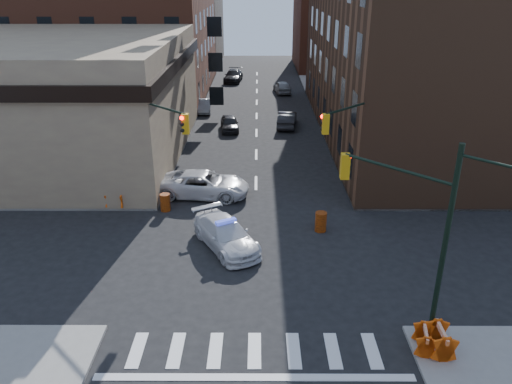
{
  "coord_description": "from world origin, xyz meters",
  "views": [
    {
      "loc": [
        0.11,
        -21.87,
        13.16
      ],
      "look_at": [
        0.02,
        3.37,
        2.2
      ],
      "focal_mm": 35.0,
      "sensor_mm": 36.0,
      "label": 1
    }
  ],
  "objects_px": {
    "pickup": "(204,184)",
    "barricade_se_a": "(425,340)",
    "barrel_road": "(321,222)",
    "barricade_nw_a": "(116,199)",
    "parked_car_wfar": "(204,106)",
    "police_car": "(226,235)",
    "parked_car_wnear": "(229,123)",
    "barrel_bank": "(165,202)",
    "parked_car_enear": "(287,119)",
    "pedestrian_b": "(80,186)",
    "pedestrian_a": "(106,186)"
  },
  "relations": [
    {
      "from": "pedestrian_b",
      "to": "barricade_se_a",
      "type": "distance_m",
      "value": 22.26
    },
    {
      "from": "pickup",
      "to": "barricade_nw_a",
      "type": "bearing_deg",
      "value": 117.67
    },
    {
      "from": "pickup",
      "to": "parked_car_enear",
      "type": "height_order",
      "value": "pickup"
    },
    {
      "from": "police_car",
      "to": "parked_car_enear",
      "type": "bearing_deg",
      "value": 49.8
    },
    {
      "from": "parked_car_wnear",
      "to": "parked_car_wfar",
      "type": "xyz_separation_m",
      "value": [
        -3.0,
        6.74,
        -0.02
      ]
    },
    {
      "from": "pickup",
      "to": "barricade_se_a",
      "type": "distance_m",
      "value": 17.65
    },
    {
      "from": "parked_car_wfar",
      "to": "barrel_bank",
      "type": "distance_m",
      "value": 23.99
    },
    {
      "from": "police_car",
      "to": "pickup",
      "type": "xyz_separation_m",
      "value": [
        -1.81,
        6.68,
        0.07
      ]
    },
    {
      "from": "pedestrian_b",
      "to": "barrel_road",
      "type": "bearing_deg",
      "value": -46.81
    },
    {
      "from": "barrel_road",
      "to": "pickup",
      "type": "bearing_deg",
      "value": 145.32
    },
    {
      "from": "police_car",
      "to": "barrel_bank",
      "type": "bearing_deg",
      "value": 102.37
    },
    {
      "from": "barricade_nw_a",
      "to": "barrel_road",
      "type": "bearing_deg",
      "value": -6.15
    },
    {
      "from": "pickup",
      "to": "pedestrian_a",
      "type": "relative_size",
      "value": 3.67
    },
    {
      "from": "police_car",
      "to": "parked_car_wfar",
      "type": "bearing_deg",
      "value": 68.7
    },
    {
      "from": "police_car",
      "to": "barrel_bank",
      "type": "height_order",
      "value": "police_car"
    },
    {
      "from": "parked_car_enear",
      "to": "barricade_se_a",
      "type": "relative_size",
      "value": 3.78
    },
    {
      "from": "parked_car_wfar",
      "to": "barrel_road",
      "type": "xyz_separation_m",
      "value": [
        9.14,
        -26.6,
        -0.09
      ]
    },
    {
      "from": "barrel_bank",
      "to": "barricade_se_a",
      "type": "bearing_deg",
      "value": -46.37
    },
    {
      "from": "barrel_bank",
      "to": "barricade_nw_a",
      "type": "relative_size",
      "value": 0.83
    },
    {
      "from": "parked_car_enear",
      "to": "barrel_road",
      "type": "bearing_deg",
      "value": 99.45
    },
    {
      "from": "police_car",
      "to": "parked_car_wfar",
      "type": "distance_m",
      "value": 28.72
    },
    {
      "from": "pedestrian_a",
      "to": "parked_car_wnear",
      "type": "bearing_deg",
      "value": 62.71
    },
    {
      "from": "barrel_bank",
      "to": "pickup",
      "type": "bearing_deg",
      "value": 46.04
    },
    {
      "from": "barrel_bank",
      "to": "police_car",
      "type": "bearing_deg",
      "value": -48.42
    },
    {
      "from": "parked_car_enear",
      "to": "barrel_bank",
      "type": "xyz_separation_m",
      "value": [
        -8.39,
        -18.39,
        -0.21
      ]
    },
    {
      "from": "barrel_bank",
      "to": "barricade_se_a",
      "type": "relative_size",
      "value": 0.9
    },
    {
      "from": "police_car",
      "to": "parked_car_enear",
      "type": "distance_m",
      "value": 23.28
    },
    {
      "from": "pickup",
      "to": "pedestrian_b",
      "type": "height_order",
      "value": "pedestrian_b"
    },
    {
      "from": "pedestrian_a",
      "to": "barrel_bank",
      "type": "distance_m",
      "value": 4.36
    },
    {
      "from": "police_car",
      "to": "barrel_bank",
      "type": "relative_size",
      "value": 4.72
    },
    {
      "from": "pedestrian_b",
      "to": "barricade_se_a",
      "type": "height_order",
      "value": "pedestrian_b"
    },
    {
      "from": "pedestrian_a",
      "to": "barrel_bank",
      "type": "height_order",
      "value": "pedestrian_a"
    },
    {
      "from": "parked_car_wnear",
      "to": "barrel_road",
      "type": "height_order",
      "value": "parked_car_wnear"
    },
    {
      "from": "pedestrian_a",
      "to": "pedestrian_b",
      "type": "relative_size",
      "value": 0.85
    },
    {
      "from": "barricade_se_a",
      "to": "barricade_nw_a",
      "type": "height_order",
      "value": "barricade_nw_a"
    },
    {
      "from": "barrel_road",
      "to": "parked_car_wfar",
      "type": "bearing_deg",
      "value": 108.97
    },
    {
      "from": "pickup",
      "to": "barricade_se_a",
      "type": "xyz_separation_m",
      "value": [
        9.75,
        -14.71,
        -0.21
      ]
    },
    {
      "from": "pickup",
      "to": "parked_car_wnear",
      "type": "bearing_deg",
      "value": 3.26
    },
    {
      "from": "police_car",
      "to": "pedestrian_a",
      "type": "height_order",
      "value": "pedestrian_a"
    },
    {
      "from": "police_car",
      "to": "parked_car_wnear",
      "type": "distance_m",
      "value": 21.73
    },
    {
      "from": "police_car",
      "to": "pickup",
      "type": "height_order",
      "value": "pickup"
    },
    {
      "from": "police_car",
      "to": "barricade_nw_a",
      "type": "xyz_separation_m",
      "value": [
        -7.01,
        4.67,
        -0.1
      ]
    },
    {
      "from": "pedestrian_a",
      "to": "barrel_bank",
      "type": "relative_size",
      "value": 1.47
    },
    {
      "from": "police_car",
      "to": "pickup",
      "type": "relative_size",
      "value": 0.87
    },
    {
      "from": "parked_car_enear",
      "to": "barrel_bank",
      "type": "bearing_deg",
      "value": 72.88
    },
    {
      "from": "pedestrian_a",
      "to": "pickup",
      "type": "bearing_deg",
      "value": 2.57
    },
    {
      "from": "parked_car_wnear",
      "to": "parked_car_wfar",
      "type": "relative_size",
      "value": 1.0
    },
    {
      "from": "pedestrian_a",
      "to": "parked_car_enear",
      "type": "bearing_deg",
      "value": 50.41
    },
    {
      "from": "parked_car_wfar",
      "to": "barricade_se_a",
      "type": "bearing_deg",
      "value": -75.88
    },
    {
      "from": "parked_car_wfar",
      "to": "pickup",
      "type": "bearing_deg",
      "value": -88.32
    }
  ]
}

